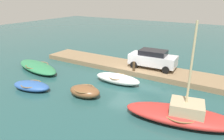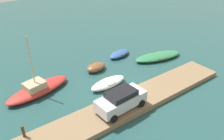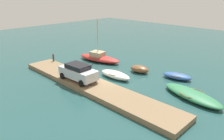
{
  "view_description": "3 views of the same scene",
  "coord_description": "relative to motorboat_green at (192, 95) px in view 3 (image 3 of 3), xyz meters",
  "views": [
    {
      "loc": [
        -7.95,
        15.16,
        6.87
      ],
      "look_at": [
        0.3,
        1.72,
        1.18
      ],
      "focal_mm": 33.47,
      "sensor_mm": 36.0,
      "label": 1
    },
    {
      "loc": [
        -11.39,
        -14.56,
        12.92
      ],
      "look_at": [
        1.2,
        2.43,
        0.94
      ],
      "focal_mm": 38.54,
      "sensor_mm": 36.0,
      "label": 2
    },
    {
      "loc": [
        15.58,
        -14.9,
        9.05
      ],
      "look_at": [
        -1.06,
        1.92,
        0.54
      ],
      "focal_mm": 35.38,
      "sensor_mm": 36.0,
      "label": 3
    }
  ],
  "objects": [
    {
      "name": "mooring_post_mid_west",
      "position": [
        -8.6,
        -3.55,
        0.55
      ],
      "size": [
        0.23,
        0.23,
        0.85
      ],
      "primitive_type": "cylinder",
      "color": "#47331E",
      "rests_on": "dock_platform"
    },
    {
      "name": "dinghy_brown",
      "position": [
        -7.45,
        2.02,
        0.09
      ],
      "size": [
        2.47,
        1.67,
        0.82
      ],
      "rotation": [
        0.0,
        0.0,
        0.12
      ],
      "color": "brown",
      "rests_on": "ground_plane"
    },
    {
      "name": "rowboat_blue",
      "position": [
        -3.26,
        3.26,
        -0.0
      ],
      "size": [
        3.32,
        2.0,
        0.64
      ],
      "rotation": [
        0.0,
        0.0,
        0.2
      ],
      "color": "#2D569E",
      "rests_on": "ground_plane"
    },
    {
      "name": "ground_plane",
      "position": [
        -8.19,
        -2.69,
        -0.33
      ],
      "size": [
        84.0,
        84.0,
        0.0
      ],
      "primitive_type": "plane",
      "color": "#234C4C"
    },
    {
      "name": "motorboat_green",
      "position": [
        0.0,
        0.0,
        0.0
      ],
      "size": [
        6.26,
        3.31,
        0.65
      ],
      "rotation": [
        0.0,
        0.0,
        -0.23
      ],
      "color": "#2D7A4C",
      "rests_on": "ground_plane"
    },
    {
      "name": "sailboat_red",
      "position": [
        -14.11,
        1.64,
        0.16
      ],
      "size": [
        6.61,
        3.28,
        5.72
      ],
      "rotation": [
        0.0,
        0.0,
        0.19
      ],
      "color": "#B72D28",
      "rests_on": "ground_plane"
    },
    {
      "name": "rowboat_white",
      "position": [
        -8.22,
        -1.3,
        0.05
      ],
      "size": [
        3.95,
        1.6,
        0.76
      ],
      "rotation": [
        0.0,
        0.0,
        0.05
      ],
      "color": "white",
      "rests_on": "ground_plane"
    },
    {
      "name": "parked_car",
      "position": [
        -9.71,
        -5.16,
        1.02
      ],
      "size": [
        4.34,
        2.16,
        1.7
      ],
      "rotation": [
        0.0,
        0.0,
        0.05
      ],
      "color": "silver",
      "rests_on": "dock_platform"
    },
    {
      "name": "mooring_post_west",
      "position": [
        -17.14,
        -3.55,
        0.6
      ],
      "size": [
        0.21,
        0.21,
        0.94
      ],
      "primitive_type": "cylinder",
      "color": "#47331E",
      "rests_on": "dock_platform"
    },
    {
      "name": "dock_platform",
      "position": [
        -8.19,
        -4.85,
        -0.1
      ],
      "size": [
        20.32,
        3.11,
        0.46
      ],
      "primitive_type": "cube",
      "color": "#846B4C",
      "rests_on": "ground_plane"
    }
  ]
}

